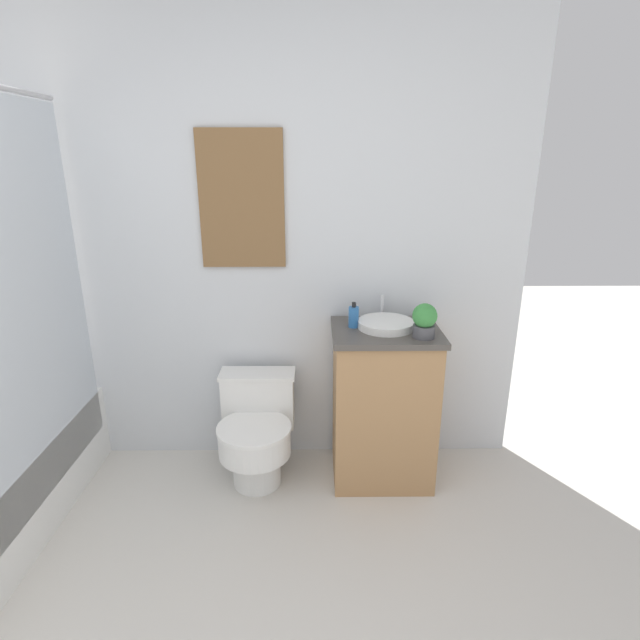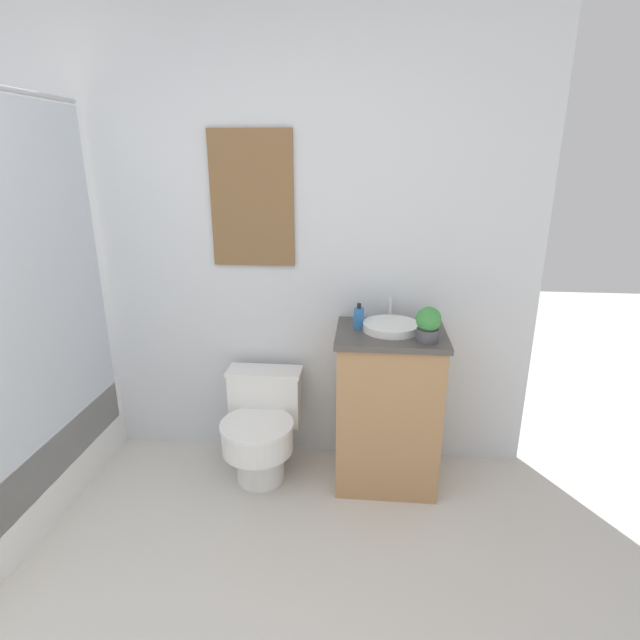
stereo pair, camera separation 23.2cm
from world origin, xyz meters
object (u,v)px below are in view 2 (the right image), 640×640
object	(u,v)px
toilet	(261,427)
potted_plant	(428,324)
soap_bottle	(359,318)
sink	(391,326)

from	to	relation	value
toilet	potted_plant	distance (m)	1.08
soap_bottle	potted_plant	world-z (taller)	potted_plant
toilet	potted_plant	xyz separation A→B (m)	(0.85, -0.09, 0.66)
toilet	soap_bottle	distance (m)	0.82
sink	toilet	bearing A→B (deg)	-175.62
sink	potted_plant	bearing A→B (deg)	-40.73
sink	soap_bottle	distance (m)	0.17
toilet	sink	xyz separation A→B (m)	(0.68, 0.05, 0.59)
sink	soap_bottle	xyz separation A→B (m)	(-0.17, 0.02, 0.04)
toilet	potted_plant	world-z (taller)	potted_plant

